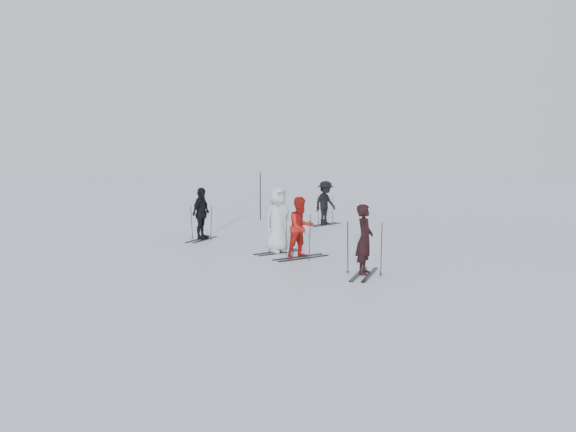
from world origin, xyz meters
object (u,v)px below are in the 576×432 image
(skier_red, at_px, (301,228))
(skier_uphill_far, at_px, (325,203))
(skier_uphill_left, at_px, (201,214))
(piste_marker, at_px, (260,196))
(skier_near_dark, at_px, (365,240))
(skier_grey, at_px, (278,220))

(skier_red, xyz_separation_m, skier_uphill_far, (-0.90, 7.93, 0.06))
(skier_uphill_left, distance_m, piste_marker, 6.39)
(skier_near_dark, xyz_separation_m, skier_uphill_far, (-2.93, 9.74, 0.06))
(skier_red, height_order, skier_grey, skier_grey)
(piste_marker, bearing_deg, skier_uphill_far, -17.13)
(skier_near_dark, relative_size, skier_uphill_far, 0.93)
(skier_red, bearing_deg, skier_uphill_left, 97.44)
(skier_near_dark, bearing_deg, skier_uphill_left, 58.31)
(skier_grey, bearing_deg, skier_near_dark, -96.14)
(skier_uphill_left, bearing_deg, skier_uphill_far, -26.84)
(skier_near_dark, relative_size, skier_grey, 0.87)
(skier_grey, bearing_deg, skier_uphill_far, 34.92)
(skier_grey, xyz_separation_m, piste_marker, (-3.23, 8.21, 0.10))
(skier_grey, xyz_separation_m, skier_uphill_far, (-0.02, 7.22, -0.06))
(skier_grey, xyz_separation_m, skier_uphill_left, (-3.30, 1.82, -0.08))
(skier_near_dark, relative_size, skier_red, 0.99)
(skier_red, distance_m, piste_marker, 9.82)
(skier_uphill_far, bearing_deg, skier_uphill_left, 176.68)
(skier_red, relative_size, skier_grey, 0.88)
(skier_near_dark, bearing_deg, skier_grey, 52.38)
(skier_uphill_left, height_order, skier_uphill_far, skier_uphill_far)
(skier_uphill_left, bearing_deg, skier_grey, -114.43)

